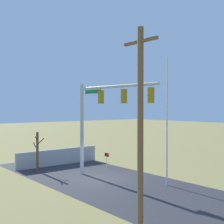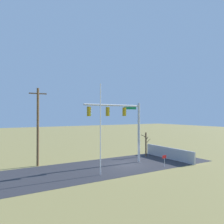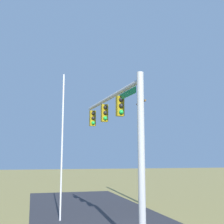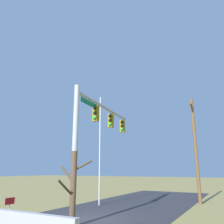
{
  "view_description": "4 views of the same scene",
  "coord_description": "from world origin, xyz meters",
  "px_view_note": "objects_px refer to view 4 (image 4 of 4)",
  "views": [
    {
      "loc": [
        -17.73,
        13.25,
        5.19
      ],
      "look_at": [
        -1.61,
        0.08,
        4.87
      ],
      "focal_mm": 48.81,
      "sensor_mm": 36.0,
      "label": 1
    },
    {
      "loc": [
        -13.88,
        -20.15,
        5.63
      ],
      "look_at": [
        -2.32,
        -0.88,
        5.89
      ],
      "focal_mm": 34.66,
      "sensor_mm": 36.0,
      "label": 2
    },
    {
      "loc": [
        12.79,
        -4.01,
        3.5
      ],
      "look_at": [
        -2.22,
        0.12,
        5.98
      ],
      "focal_mm": 46.36,
      "sensor_mm": 36.0,
      "label": 3
    },
    {
      "loc": [
        11.33,
        7.31,
        2.57
      ],
      "look_at": [
        -1.38,
        0.44,
        6.24
      ],
      "focal_mm": 36.81,
      "sensor_mm": 36.0,
      "label": 4
    }
  ],
  "objects_px": {
    "open_sign": "(10,204)",
    "flagpole": "(100,148)",
    "utility_pole": "(195,147)",
    "bare_tree": "(73,199)",
    "signal_mast": "(95,128)"
  },
  "relations": [
    {
      "from": "bare_tree",
      "to": "utility_pole",
      "type": "bearing_deg",
      "value": 172.17
    },
    {
      "from": "flagpole",
      "to": "bare_tree",
      "type": "height_order",
      "value": "flagpole"
    },
    {
      "from": "open_sign",
      "to": "flagpole",
      "type": "bearing_deg",
      "value": 174.31
    },
    {
      "from": "flagpole",
      "to": "utility_pole",
      "type": "distance_m",
      "value": 7.89
    },
    {
      "from": "utility_pole",
      "to": "bare_tree",
      "type": "height_order",
      "value": "utility_pole"
    },
    {
      "from": "flagpole",
      "to": "utility_pole",
      "type": "relative_size",
      "value": 1.0
    },
    {
      "from": "open_sign",
      "to": "bare_tree",
      "type": "bearing_deg",
      "value": 69.6
    },
    {
      "from": "bare_tree",
      "to": "flagpole",
      "type": "bearing_deg",
      "value": -153.24
    },
    {
      "from": "signal_mast",
      "to": "flagpole",
      "type": "height_order",
      "value": "flagpole"
    },
    {
      "from": "bare_tree",
      "to": "open_sign",
      "type": "distance_m",
      "value": 5.92
    },
    {
      "from": "signal_mast",
      "to": "open_sign",
      "type": "xyz_separation_m",
      "value": [
        3.15,
        -3.01,
        -4.1
      ]
    },
    {
      "from": "signal_mast",
      "to": "utility_pole",
      "type": "bearing_deg",
      "value": 152.77
    },
    {
      "from": "utility_pole",
      "to": "open_sign",
      "type": "bearing_deg",
      "value": -32.39
    },
    {
      "from": "utility_pole",
      "to": "flagpole",
      "type": "bearing_deg",
      "value": -57.48
    },
    {
      "from": "flagpole",
      "to": "open_sign",
      "type": "relative_size",
      "value": 7.0
    }
  ]
}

